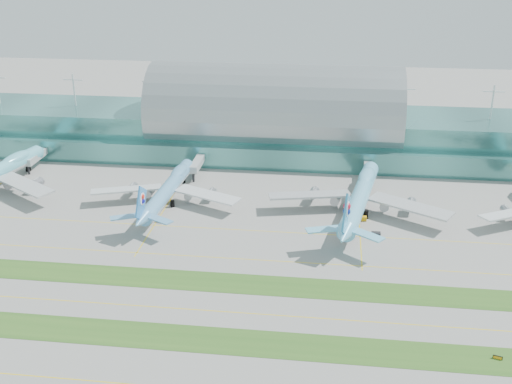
# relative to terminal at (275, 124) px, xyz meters

# --- Properties ---
(ground) EXTENTS (700.00, 700.00, 0.00)m
(ground) POSITION_rel_terminal_xyz_m (-0.01, -128.79, -14.23)
(ground) COLOR gray
(ground) RESTS_ON ground
(terminal) EXTENTS (340.00, 69.10, 36.00)m
(terminal) POSITION_rel_terminal_xyz_m (0.00, 0.00, 0.00)
(terminal) COLOR #3D7A75
(terminal) RESTS_ON ground
(grass_strip_near) EXTENTS (420.00, 12.00, 0.08)m
(grass_strip_near) POSITION_rel_terminal_xyz_m (-0.01, -156.79, -14.19)
(grass_strip_near) COLOR #2D591E
(grass_strip_near) RESTS_ON ground
(grass_strip_far) EXTENTS (420.00, 12.00, 0.08)m
(grass_strip_far) POSITION_rel_terminal_xyz_m (-0.01, -126.79, -14.19)
(grass_strip_far) COLOR #2D591E
(grass_strip_far) RESTS_ON ground
(taxiline_b) EXTENTS (420.00, 0.35, 0.01)m
(taxiline_b) POSITION_rel_terminal_xyz_m (-0.01, -142.79, -14.22)
(taxiline_b) COLOR yellow
(taxiline_b) RESTS_ON ground
(taxiline_c) EXTENTS (420.00, 0.35, 0.01)m
(taxiline_c) POSITION_rel_terminal_xyz_m (-0.01, -110.79, -14.22)
(taxiline_c) COLOR yellow
(taxiline_c) RESTS_ON ground
(taxiline_d) EXTENTS (420.00, 0.35, 0.01)m
(taxiline_d) POSITION_rel_terminal_xyz_m (-0.01, -88.79, -14.22)
(taxiline_d) COLOR yellow
(taxiline_d) RESTS_ON ground
(airliner_b) EXTENTS (61.65, 70.02, 19.27)m
(airliner_b) POSITION_rel_terminal_xyz_m (-36.15, -67.07, -8.28)
(airliner_b) COLOR #5FA3D2
(airliner_b) RESTS_ON ground
(airliner_c) EXTENTS (69.73, 79.96, 22.08)m
(airliner_c) POSITION_rel_terminal_xyz_m (39.42, -67.70, -7.42)
(airliner_c) COLOR #6DC9EF
(airliner_c) RESTS_ON ground
(gse_c) EXTENTS (3.44, 2.52, 1.45)m
(gse_c) POSITION_rel_terminal_xyz_m (-41.02, -80.97, -13.50)
(gse_c) COLOR black
(gse_c) RESTS_ON ground
(gse_d) EXTENTS (3.33, 2.57, 1.53)m
(gse_d) POSITION_rel_terminal_xyz_m (-34.36, -85.50, -13.46)
(gse_d) COLOR black
(gse_d) RESTS_ON ground
(gse_e) EXTENTS (3.99, 1.93, 1.64)m
(gse_e) POSITION_rel_terminal_xyz_m (40.09, -74.97, -13.40)
(gse_e) COLOR #CF980C
(gse_e) RESTS_ON ground
(gse_f) EXTENTS (3.25, 1.85, 1.68)m
(gse_f) POSITION_rel_terminal_xyz_m (44.87, -88.26, -13.39)
(gse_f) COLOR black
(gse_f) RESTS_ON ground
(taxiway_sign_east) EXTENTS (2.40, 0.92, 1.03)m
(taxiway_sign_east) POSITION_rel_terminal_xyz_m (72.27, -155.89, -13.72)
(taxiway_sign_east) COLOR black
(taxiway_sign_east) RESTS_ON ground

